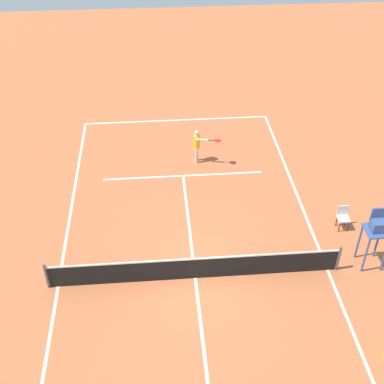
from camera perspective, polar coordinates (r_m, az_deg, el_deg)
The scene contains 7 objects.
ground_plane at distance 18.00m, azimuth 0.37°, elevation -9.63°, with size 60.00×60.00×0.00m, color #B76038.
court_lines at distance 18.00m, azimuth 0.37°, elevation -9.62°, with size 9.58×22.57×0.01m.
tennis_net at distance 17.64m, azimuth 0.37°, elevation -8.53°, with size 10.18×0.10×1.07m.
player_serving at distance 23.06m, azimuth 0.66°, elevation 5.46°, with size 1.23×0.75×1.65m.
tennis_ball at distance 23.00m, azimuth -2.21°, elevation 2.51°, with size 0.07×0.07×0.07m, color #CCE033.
umpire_chair at distance 18.52m, azimuth 20.06°, elevation -4.00°, with size 0.80×0.80×2.41m.
courtside_chair_mid at distance 20.45m, azimuth 16.63°, elevation -2.65°, with size 0.44×0.46×0.95m.
Camera 1 is at (1.13, 12.23, 13.16)m, focal length 47.45 mm.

